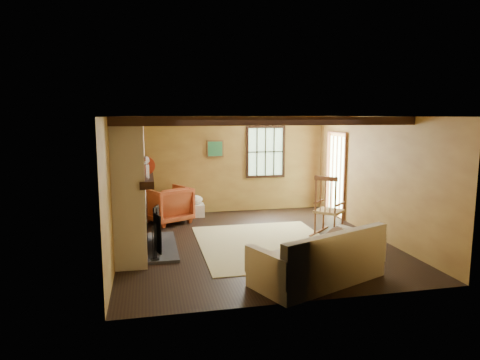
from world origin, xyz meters
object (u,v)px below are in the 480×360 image
object	(u,v)px
sofa	(321,263)
laundry_basket	(194,210)
armchair	(168,205)
rocking_chair	(328,209)
fireplace	(133,190)

from	to	relation	value
sofa	laundry_basket	xyz separation A→B (m)	(-1.37, 4.51, -0.14)
laundry_basket	armchair	bearing A→B (deg)	-142.77
sofa	armchair	size ratio (longest dim) A/B	2.41
rocking_chair	laundry_basket	bearing A→B (deg)	6.33
rocking_chair	armchair	distance (m)	3.58
fireplace	sofa	distance (m)	3.55
rocking_chair	fireplace	bearing A→B (deg)	49.89
fireplace	armchair	size ratio (longest dim) A/B	2.64
laundry_basket	armchair	xyz separation A→B (m)	(-0.63, -0.48, 0.26)
rocking_chair	sofa	size ratio (longest dim) A/B	0.56
fireplace	sofa	world-z (taller)	fireplace
sofa	laundry_basket	world-z (taller)	sofa
fireplace	sofa	size ratio (longest dim) A/B	1.09
sofa	armchair	xyz separation A→B (m)	(-2.00, 4.03, 0.12)
sofa	laundry_basket	distance (m)	4.72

